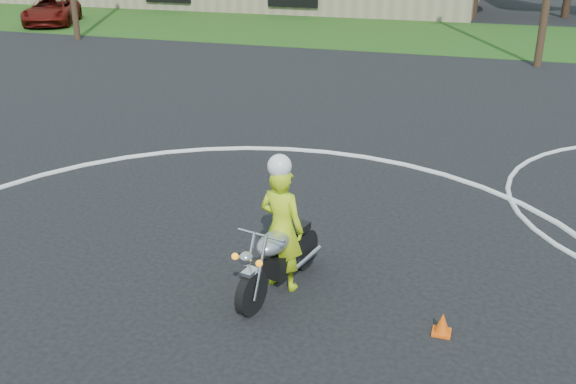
% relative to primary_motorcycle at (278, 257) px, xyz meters
% --- Properties ---
extents(grass_strip, '(120.00, 10.00, 0.02)m').
position_rel_primary_motorcycle_xyz_m(grass_strip, '(-0.85, 24.06, -0.53)').
color(grass_strip, '#1E4714').
rests_on(grass_strip, ground).
extents(course_markings, '(19.05, 19.05, 0.12)m').
position_rel_primary_motorcycle_xyz_m(course_markings, '(1.32, 1.42, -0.53)').
color(course_markings, silver).
rests_on(course_markings, ground).
extents(primary_motorcycle, '(0.87, 2.07, 1.10)m').
position_rel_primary_motorcycle_xyz_m(primary_motorcycle, '(0.00, 0.00, 0.00)').
color(primary_motorcycle, black).
rests_on(primary_motorcycle, ground).
extents(rider_primary_grp, '(0.76, 0.58, 2.04)m').
position_rel_primary_motorcycle_xyz_m(rider_primary_grp, '(0.00, 0.14, 0.45)').
color(rider_primary_grp, '#C2E418').
rests_on(rider_primary_grp, ground).
extents(pickup_grp, '(4.11, 5.47, 1.38)m').
position_rel_primary_motorcycle_xyz_m(pickup_grp, '(-19.97, 21.84, 0.15)').
color(pickup_grp, '#5C0F0A').
rests_on(pickup_grp, ground).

